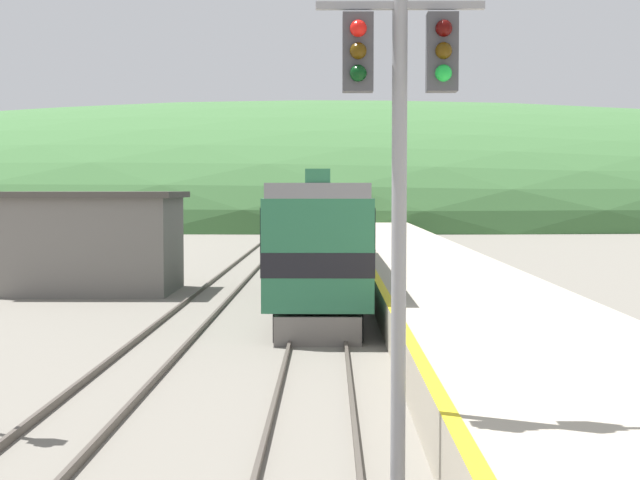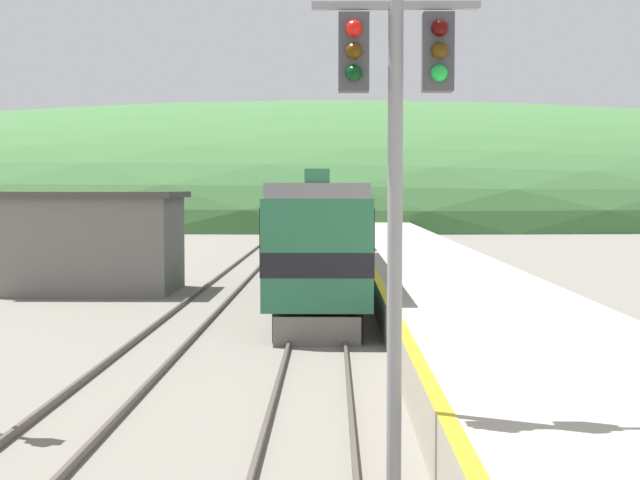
{
  "view_description": "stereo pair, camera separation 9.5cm",
  "coord_description": "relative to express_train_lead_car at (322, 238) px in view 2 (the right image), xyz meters",
  "views": [
    {
      "loc": [
        0.3,
        -5.64,
        4.02
      ],
      "look_at": [
        0.01,
        21.76,
        2.47
      ],
      "focal_mm": 50.0,
      "sensor_mm": 36.0,
      "label": 1
    },
    {
      "loc": [
        0.4,
        -5.64,
        4.02
      ],
      "look_at": [
        0.01,
        21.76,
        2.47
      ],
      "focal_mm": 50.0,
      "sensor_mm": 36.0,
      "label": 2
    }
  ],
  "objects": [
    {
      "name": "track_main",
      "position": [
        0.0,
        43.61,
        -2.21
      ],
      "size": [
        1.52,
        180.0,
        0.16
      ],
      "color": "#4C443D",
      "rests_on": "ground"
    },
    {
      "name": "platform",
      "position": [
        4.52,
        23.61,
        -1.75
      ],
      "size": [
        5.53,
        140.0,
        1.09
      ],
      "color": "#B2A893",
      "rests_on": "ground"
    },
    {
      "name": "carriage_second",
      "position": [
        0.0,
        22.19,
        -0.01
      ],
      "size": [
        2.93,
        22.71,
        4.19
      ],
      "color": "black",
      "rests_on": "ground"
    },
    {
      "name": "station_shed",
      "position": [
        -9.02,
        2.7,
        -0.3
      ],
      "size": [
        6.96,
        5.0,
        3.95
      ],
      "color": "slate",
      "rests_on": "ground"
    },
    {
      "name": "track_siding",
      "position": [
        -4.05,
        43.61,
        -2.21
      ],
      "size": [
        1.52,
        180.0,
        0.16
      ],
      "color": "#4C443D",
      "rests_on": "ground"
    },
    {
      "name": "signal_mast_main",
      "position": [
        1.22,
        -20.29,
        2.5
      ],
      "size": [
        2.2,
        0.42,
        7.32
      ],
      "color": "gray",
      "rests_on": "ground"
    },
    {
      "name": "carriage_fourth",
      "position": [
        0.0,
        69.37,
        -0.01
      ],
      "size": [
        2.93,
        22.71,
        4.19
      ],
      "color": "black",
      "rests_on": "ground"
    },
    {
      "name": "carriage_third",
      "position": [
        0.0,
        45.78,
        -0.01
      ],
      "size": [
        2.93,
        22.71,
        4.19
      ],
      "color": "black",
      "rests_on": "ground"
    },
    {
      "name": "express_train_lead_car",
      "position": [
        0.0,
        0.0,
        0.0
      ],
      "size": [
        2.94,
        19.45,
        4.55
      ],
      "color": "black",
      "rests_on": "ground"
    },
    {
      "name": "distant_hills",
      "position": [
        0.0,
        97.04,
        -2.29
      ],
      "size": [
        220.58,
        99.26,
        32.37
      ],
      "color": "#3D6B38",
      "rests_on": "ground"
    }
  ]
}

